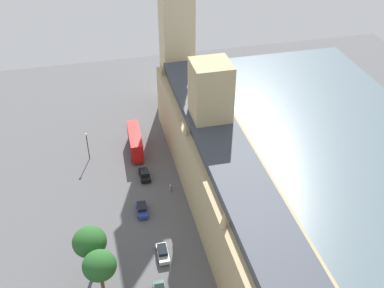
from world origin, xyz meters
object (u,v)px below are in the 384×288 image
object	(u,v)px
parliament_building	(229,191)
double_decker_bus_opposite_hall	(135,141)
car_black_corner	(145,174)
plane_tree_kerbside	(90,242)
car_blue_far_end	(142,209)
pedestrian_under_trees	(170,188)
street_lamp_near_tower	(87,141)
car_silver_by_river_gate	(163,253)
plane_tree_trailing	(100,266)

from	to	relation	value
parliament_building	double_decker_bus_opposite_hall	xyz separation A→B (m)	(12.84, -26.06, -5.14)
car_black_corner	plane_tree_kerbside	size ratio (longest dim) A/B	0.46
car_blue_far_end	pedestrian_under_trees	xyz separation A→B (m)	(-6.30, -4.80, -0.16)
car_black_corner	car_blue_far_end	size ratio (longest dim) A/B	0.97
car_black_corner	car_blue_far_end	bearing A→B (deg)	76.92
street_lamp_near_tower	car_blue_far_end	bearing A→B (deg)	113.62
car_blue_far_end	parliament_building	bearing A→B (deg)	158.66
pedestrian_under_trees	street_lamp_near_tower	size ratio (longest dim) A/B	0.25
car_blue_far_end	car_black_corner	bearing A→B (deg)	-98.45
pedestrian_under_trees	street_lamp_near_tower	world-z (taller)	street_lamp_near_tower
car_silver_by_river_gate	plane_tree_kerbside	bearing A→B (deg)	4.47
car_blue_far_end	plane_tree_trailing	size ratio (longest dim) A/B	0.46
pedestrian_under_trees	plane_tree_trailing	bearing A→B (deg)	-35.46
car_black_corner	plane_tree_kerbside	distance (m)	25.43
car_black_corner	street_lamp_near_tower	distance (m)	14.33
parliament_building	car_silver_by_river_gate	bearing A→B (deg)	20.23
parliament_building	car_silver_by_river_gate	world-z (taller)	parliament_building
plane_tree_trailing	plane_tree_kerbside	world-z (taller)	plane_tree_trailing
parliament_building	car_blue_far_end	xyz separation A→B (m)	(14.44, -6.58, -6.89)
plane_tree_trailing	street_lamp_near_tower	xyz separation A→B (m)	(-0.04, -36.32, -2.64)
parliament_building	street_lamp_near_tower	distance (m)	34.52
pedestrian_under_trees	car_blue_far_end	bearing A→B (deg)	-54.36
car_black_corner	plane_tree_trailing	size ratio (longest dim) A/B	0.45
pedestrian_under_trees	plane_tree_kerbside	distance (m)	23.78
pedestrian_under_trees	plane_tree_trailing	xyz separation A→B (m)	(14.70, 21.98, 6.42)
plane_tree_kerbside	street_lamp_near_tower	bearing A→B (deg)	-92.13
double_decker_bus_opposite_hall	plane_tree_trailing	xyz separation A→B (m)	(10.00, 36.66, 4.52)
plane_tree_kerbside	double_decker_bus_opposite_hall	bearing A→B (deg)	-109.53
car_silver_by_river_gate	car_black_corner	bearing A→B (deg)	-89.43
double_decker_bus_opposite_hall	plane_tree_kerbside	xyz separation A→B (m)	(11.12, 31.34, 4.23)
parliament_building	plane_tree_trailing	xyz separation A→B (m)	(22.84, 10.61, -0.62)
car_black_corner	pedestrian_under_trees	size ratio (longest dim) A/B	2.58
double_decker_bus_opposite_hall	car_blue_far_end	size ratio (longest dim) A/B	2.45
double_decker_bus_opposite_hall	street_lamp_near_tower	world-z (taller)	street_lamp_near_tower
parliament_building	street_lamp_near_tower	world-z (taller)	parliament_building
plane_tree_trailing	car_blue_far_end	bearing A→B (deg)	-116.07
car_silver_by_river_gate	plane_tree_trailing	size ratio (longest dim) A/B	0.47
pedestrian_under_trees	car_black_corner	bearing A→B (deg)	-142.34
double_decker_bus_opposite_hall	plane_tree_trailing	bearing A→B (deg)	76.73
double_decker_bus_opposite_hall	plane_tree_kerbside	bearing A→B (deg)	72.46
car_silver_by_river_gate	pedestrian_under_trees	xyz separation A→B (m)	(-4.53, -16.05, -0.16)
pedestrian_under_trees	plane_tree_trailing	size ratio (longest dim) A/B	0.17
street_lamp_near_tower	double_decker_bus_opposite_hall	bearing A→B (deg)	-178.02
parliament_building	plane_tree_kerbside	size ratio (longest dim) A/B	8.66
parliament_building	plane_tree_kerbside	world-z (taller)	parliament_building
car_silver_by_river_gate	car_blue_far_end	bearing A→B (deg)	-79.76
double_decker_bus_opposite_hall	car_black_corner	size ratio (longest dim) A/B	2.52
parliament_building	pedestrian_under_trees	size ratio (longest dim) A/B	48.88
plane_tree_trailing	street_lamp_near_tower	bearing A→B (deg)	-90.06
double_decker_bus_opposite_hall	car_blue_far_end	distance (m)	19.62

